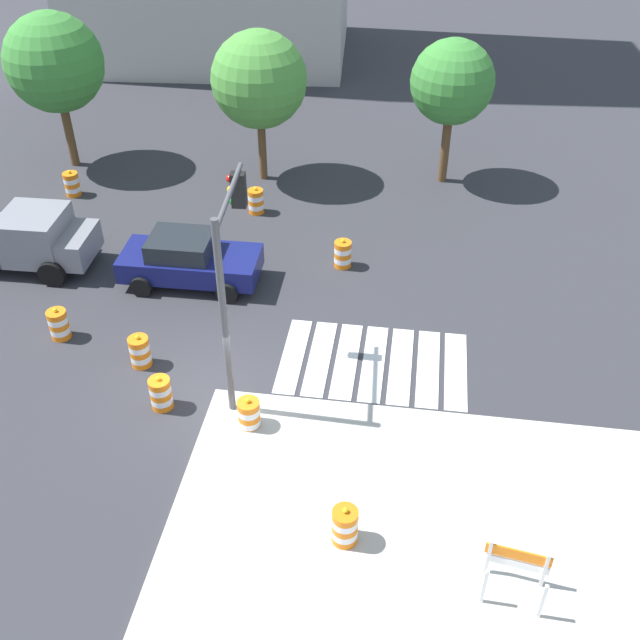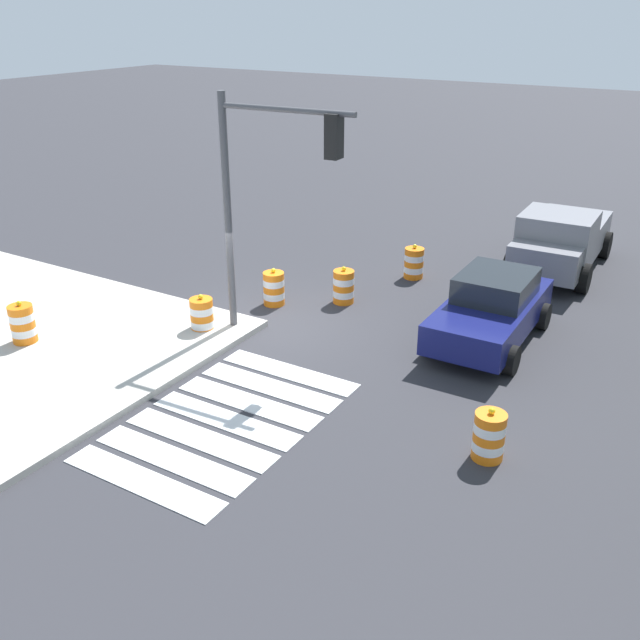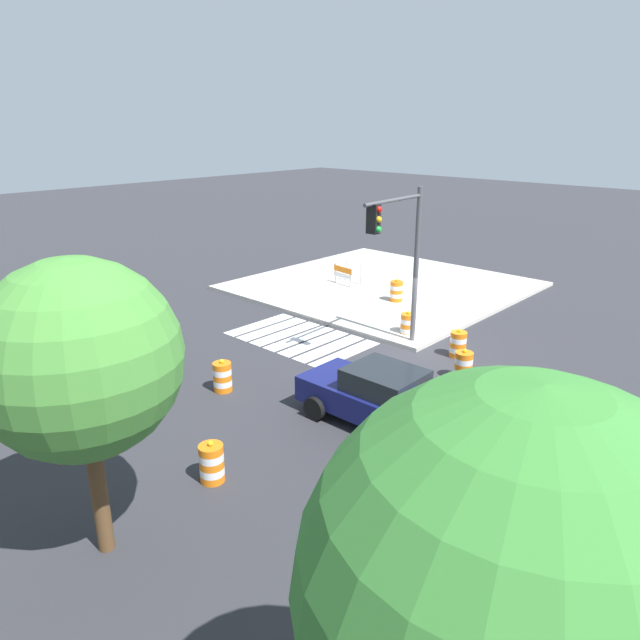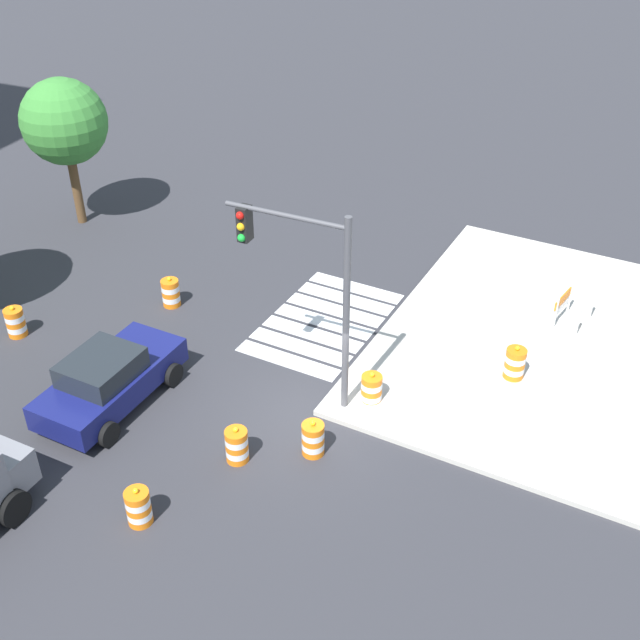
% 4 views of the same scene
% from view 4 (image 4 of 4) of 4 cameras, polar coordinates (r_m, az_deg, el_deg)
% --- Properties ---
extents(ground_plane, '(120.00, 120.00, 0.00)m').
position_cam_4_polar(ground_plane, '(20.88, -0.47, -6.88)').
color(ground_plane, '#2D2D33').
extents(sidewalk_corner, '(12.00, 12.00, 0.15)m').
position_cam_4_polar(sidewalk_corner, '(24.11, 19.27, -2.52)').
color(sidewalk_corner, '#BCB7AD').
rests_on(sidewalk_corner, ground).
extents(crosswalk_stripes, '(5.10, 3.20, 0.02)m').
position_cam_4_polar(crosswalk_stripes, '(24.35, 0.29, -0.12)').
color(crosswalk_stripes, silver).
rests_on(crosswalk_stripes, ground).
extents(sports_car, '(4.32, 2.18, 1.63)m').
position_cam_4_polar(sports_car, '(21.47, -14.96, -4.14)').
color(sports_car, navy).
rests_on(sports_car, ground).
extents(traffic_barrel_near_corner, '(0.56, 0.56, 1.02)m').
position_cam_4_polar(traffic_barrel_near_corner, '(19.53, -0.51, -8.56)').
color(traffic_barrel_near_corner, orange).
rests_on(traffic_barrel_near_corner, ground).
extents(traffic_barrel_median_near, '(0.56, 0.56, 1.02)m').
position_cam_4_polar(traffic_barrel_median_near, '(25.37, -10.70, 1.94)').
color(traffic_barrel_median_near, orange).
rests_on(traffic_barrel_median_near, ground).
extents(traffic_barrel_median_far, '(0.56, 0.56, 1.02)m').
position_cam_4_polar(traffic_barrel_median_far, '(18.41, -12.95, -13.00)').
color(traffic_barrel_median_far, orange).
rests_on(traffic_barrel_median_far, ground).
extents(traffic_barrel_far_curb, '(0.56, 0.56, 1.02)m').
position_cam_4_polar(traffic_barrel_far_curb, '(21.01, 3.73, -5.05)').
color(traffic_barrel_far_curb, orange).
rests_on(traffic_barrel_far_curb, ground).
extents(traffic_barrel_lane_center, '(0.56, 0.56, 1.02)m').
position_cam_4_polar(traffic_barrel_lane_center, '(19.46, -6.02, -8.98)').
color(traffic_barrel_lane_center, orange).
rests_on(traffic_barrel_lane_center, ground).
extents(traffic_barrel_opposite_curb, '(0.56, 0.56, 1.02)m').
position_cam_4_polar(traffic_barrel_opposite_curb, '(25.22, -21.09, -0.15)').
color(traffic_barrel_opposite_curb, orange).
rests_on(traffic_barrel_opposite_curb, ground).
extents(traffic_barrel_on_sidewalk, '(0.56, 0.56, 1.02)m').
position_cam_4_polar(traffic_barrel_on_sidewalk, '(22.29, 13.86, -3.04)').
color(traffic_barrel_on_sidewalk, orange).
rests_on(traffic_barrel_on_sidewalk, sidewalk_corner).
extents(construction_barricade, '(1.34, 0.95, 1.00)m').
position_cam_4_polar(construction_barricade, '(25.00, 17.43, 1.07)').
color(construction_barricade, silver).
rests_on(construction_barricade, sidewalk_corner).
extents(traffic_light_pole, '(0.53, 3.29, 5.50)m').
position_cam_4_polar(traffic_light_pole, '(19.18, -1.19, 3.41)').
color(traffic_light_pole, '#4C4C51').
rests_on(traffic_light_pole, sidewalk_corner).
extents(street_tree_streetside_far, '(3.05, 3.05, 5.43)m').
position_cam_4_polar(street_tree_streetside_far, '(30.10, -17.96, 13.39)').
color(street_tree_streetside_far, brown).
rests_on(street_tree_streetside_far, ground).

